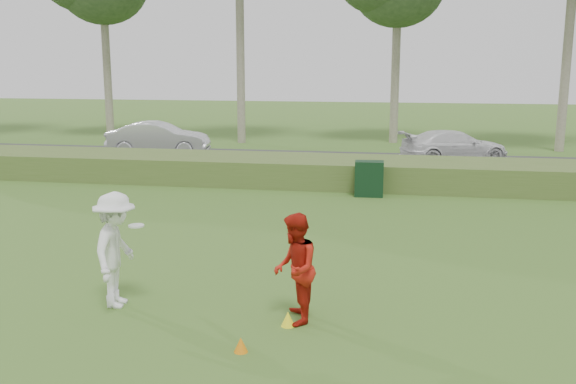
% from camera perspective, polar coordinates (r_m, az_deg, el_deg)
% --- Properties ---
extents(ground, '(120.00, 120.00, 0.00)m').
position_cam_1_polar(ground, '(11.38, -3.68, -10.41)').
color(ground, '#366020').
rests_on(ground, ground).
extents(reed_strip, '(80.00, 3.00, 0.90)m').
position_cam_1_polar(reed_strip, '(22.70, 3.63, 1.84)').
color(reed_strip, '#446026').
rests_on(reed_strip, ground).
extents(park_road, '(80.00, 6.00, 0.06)m').
position_cam_1_polar(park_road, '(27.68, 4.85, 2.68)').
color(park_road, '#2D2D2D').
rests_on(park_road, ground).
extents(player_white, '(0.97, 1.38, 2.04)m').
position_cam_1_polar(player_white, '(11.63, -15.05, -4.99)').
color(player_white, white).
rests_on(player_white, ground).
extents(player_red, '(0.84, 1.00, 1.84)m').
position_cam_1_polar(player_red, '(10.55, 0.63, -6.84)').
color(player_red, '#B01A0F').
rests_on(player_red, ground).
extents(cone_orange, '(0.21, 0.21, 0.23)m').
position_cam_1_polar(cone_orange, '(9.81, -4.22, -13.38)').
color(cone_orange, orange).
rests_on(cone_orange, ground).
extents(cone_yellow, '(0.23, 0.23, 0.25)m').
position_cam_1_polar(cone_yellow, '(10.66, -0.00, -11.21)').
color(cone_yellow, yellow).
rests_on(cone_yellow, ground).
extents(utility_cabinet, '(0.93, 0.61, 1.13)m').
position_cam_1_polar(utility_cabinet, '(20.73, 7.22, 1.18)').
color(utility_cabinet, black).
rests_on(utility_cabinet, ground).
extents(car_mid, '(4.78, 2.30, 1.51)m').
position_cam_1_polar(car_mid, '(29.98, -11.44, 4.69)').
color(car_mid, silver).
rests_on(car_mid, park_road).
extents(car_right, '(4.95, 3.33, 1.33)m').
position_cam_1_polar(car_right, '(28.31, 14.58, 3.98)').
color(car_right, silver).
rests_on(car_right, park_road).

